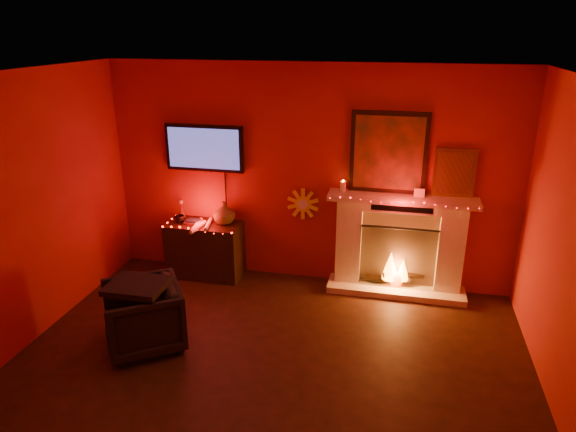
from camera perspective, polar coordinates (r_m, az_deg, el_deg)
name	(u,v)px	position (r m, az deg, el deg)	size (l,w,h in m)	color
room	(248,264)	(3.99, -4.46, -5.33)	(5.00, 5.00, 5.00)	black
fireplace	(399,235)	(6.27, 12.22, -2.11)	(1.72, 0.40, 2.18)	beige
tv	(204,148)	(6.50, -9.28, 7.44)	(1.00, 0.07, 1.24)	black
sunburst_clock	(303,204)	(6.36, 1.66, 1.34)	(0.40, 0.03, 0.40)	yellow
console_table	(206,246)	(6.72, -9.10, -3.35)	(0.94, 0.61, 1.01)	black
armchair	(143,316)	(5.44, -15.79, -10.68)	(0.73, 0.75, 0.68)	black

